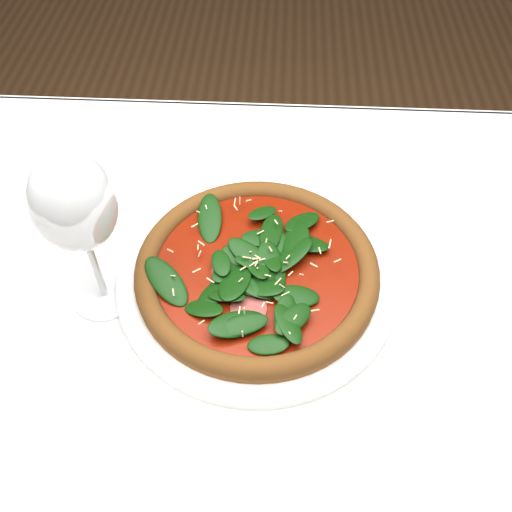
{
  "coord_description": "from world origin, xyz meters",
  "views": [
    {
      "loc": [
        0.06,
        -0.42,
        1.34
      ],
      "look_at": [
        0.04,
        0.05,
        0.77
      ],
      "focal_mm": 40.0,
      "sensor_mm": 36.0,
      "label": 1
    }
  ],
  "objects": [
    {
      "name": "ground",
      "position": [
        0.0,
        0.0,
        0.0
      ],
      "size": [
        6.0,
        6.0,
        0.0
      ],
      "primitive_type": "plane",
      "color": "brown",
      "rests_on": "ground"
    },
    {
      "name": "dining_table",
      "position": [
        0.0,
        0.0,
        0.65
      ],
      "size": [
        1.21,
        0.81,
        0.75
      ],
      "color": "white",
      "rests_on": "ground"
    },
    {
      "name": "plate",
      "position": [
        0.04,
        0.02,
        0.76
      ],
      "size": [
        0.36,
        0.36,
        0.02
      ],
      "color": "white",
      "rests_on": "dining_table"
    },
    {
      "name": "pizza",
      "position": [
        0.04,
        0.02,
        0.78
      ],
      "size": [
        0.36,
        0.36,
        0.04
      ],
      "rotation": [
        0.0,
        0.0,
        -0.2
      ],
      "color": "brown",
      "rests_on": "plate"
    },
    {
      "name": "wine_glass",
      "position": [
        -0.15,
        -0.01,
        0.91
      ],
      "size": [
        0.09,
        0.09,
        0.23
      ],
      "color": "silver",
      "rests_on": "dining_table"
    }
  ]
}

